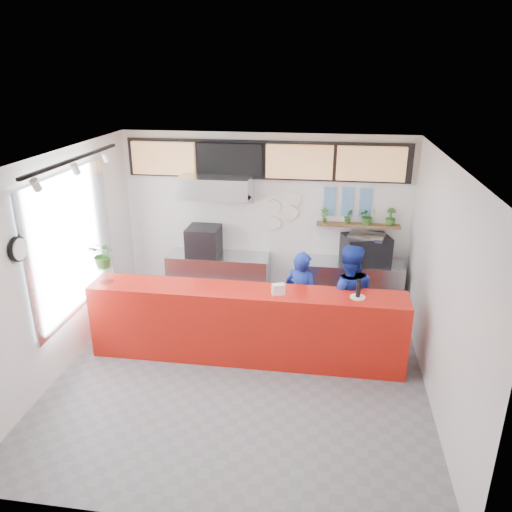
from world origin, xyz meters
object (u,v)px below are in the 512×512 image
Objects in this scene: staff_center at (301,298)px; staff_right at (347,299)px; panini_oven at (204,241)px; pepper_mill at (358,288)px; service_counter at (246,325)px; espresso_machine at (366,249)px.

staff_center is 0.70m from staff_right.
panini_oven is 2.21m from staff_center.
pepper_mill is (0.12, -0.47, 0.40)m from staff_right.
pepper_mill is (0.79, -0.61, 0.50)m from staff_center.
espresso_machine is (1.74, 1.80, 0.59)m from service_counter.
panini_oven is at bearing 120.36° from service_counter.
espresso_machine is at bearing -109.13° from staff_right.
staff_center is (0.75, 0.59, 0.19)m from service_counter.
staff_center reaches higher than espresso_machine.
staff_center is 1.12m from pepper_mill.
service_counter is 0.97m from staff_center.
staff_right is (-0.32, -1.35, -0.30)m from espresso_machine.
espresso_machine is at bearing 45.93° from service_counter.
staff_center is at bearing 142.23° from pepper_mill.
espresso_machine is 1.61m from staff_center.
service_counter is at bearing -149.87° from espresso_machine.
staff_center is at bearing 38.47° from service_counter.
staff_center is at bearing -145.32° from espresso_machine.
panini_oven is 0.37× the size of staff_center.
espresso_machine is 1.83m from pepper_mill.
staff_center reaches higher than service_counter.
staff_center is (-1.00, -1.21, -0.40)m from espresso_machine.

